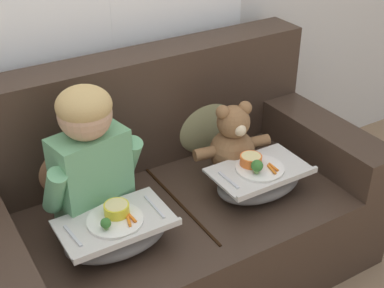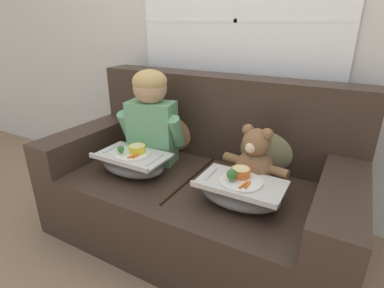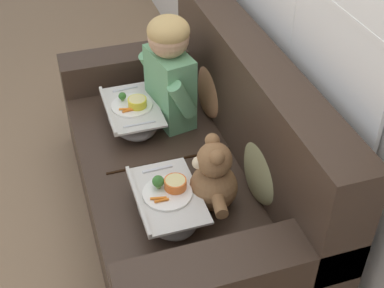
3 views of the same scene
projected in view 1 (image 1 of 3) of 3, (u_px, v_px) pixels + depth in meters
name	position (u px, v px, depth m)	size (l,w,h in m)	color
ground_plane	(176.00, 271.00, 2.69)	(14.00, 14.00, 0.00)	#8E7051
couch	(166.00, 207.00, 2.56)	(1.87, 0.99, 1.02)	#38281E
throw_pillow_behind_child	(72.00, 156.00, 2.43)	(0.39, 0.19, 0.40)	#B2754C
throw_pillow_behind_teddy	(204.00, 117.00, 2.75)	(0.38, 0.18, 0.40)	#898456
child_figure	(89.00, 151.00, 2.16)	(0.46, 0.25, 0.62)	#66A370
teddy_bear	(233.00, 144.00, 2.57)	(0.40, 0.28, 0.37)	brown
lap_tray_child	(116.00, 232.00, 2.14)	(0.45, 0.28, 0.19)	slate
lap_tray_teddy	(259.00, 180.00, 2.46)	(0.44, 0.28, 0.21)	slate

